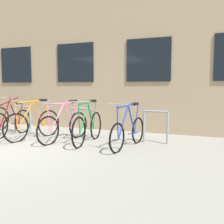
# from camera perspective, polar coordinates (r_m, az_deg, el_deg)

# --- Properties ---
(ground_plane) EXTENTS (42.00, 42.00, 0.00)m
(ground_plane) POSITION_cam_1_polar(r_m,az_deg,el_deg) (6.11, -23.11, -7.66)
(ground_plane) COLOR gray
(storefront_building) EXTENTS (28.00, 7.81, 4.82)m
(storefront_building) POSITION_cam_1_polar(r_m,az_deg,el_deg) (12.08, 1.32, 10.64)
(storefront_building) COLOR tan
(storefront_building) RESTS_ON ground
(bike_rack) EXTENTS (6.62, 0.05, 0.79)m
(bike_rack) POSITION_cam_1_polar(r_m,az_deg,el_deg) (7.51, -13.38, -1.17)
(bike_rack) COLOR gray
(bike_rack) RESTS_ON ground
(bicycle_green) EXTENTS (0.44, 1.78, 1.05)m
(bicycle_green) POSITION_cam_1_polar(r_m,az_deg,el_deg) (6.26, -5.30, -3.23)
(bicycle_green) COLOR black
(bicycle_green) RESTS_ON ground
(bicycle_pink) EXTENTS (0.50, 1.75, 1.03)m
(bicycle_pink) POSITION_cam_1_polar(r_m,az_deg,el_deg) (6.55, -10.47, -2.97)
(bicycle_pink) COLOR black
(bicycle_pink) RESTS_ON ground
(bicycle_orange) EXTENTS (0.55, 1.73, 1.04)m
(bicycle_orange) POSITION_cam_1_polar(r_m,az_deg,el_deg) (7.01, -16.94, -2.47)
(bicycle_orange) COLOR black
(bicycle_orange) RESTS_ON ground
(bicycle_blue) EXTENTS (0.44, 1.70, 1.03)m
(bicycle_blue) POSITION_cam_1_polar(r_m,az_deg,el_deg) (5.79, 3.63, -4.21)
(bicycle_blue) COLOR black
(bicycle_blue) RESTS_ON ground
(bicycle_maroon) EXTENTS (0.44, 1.68, 1.11)m
(bicycle_maroon) POSITION_cam_1_polar(r_m,az_deg,el_deg) (7.65, -21.27, -2.04)
(bicycle_maroon) COLOR black
(bicycle_maroon) RESTS_ON ground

